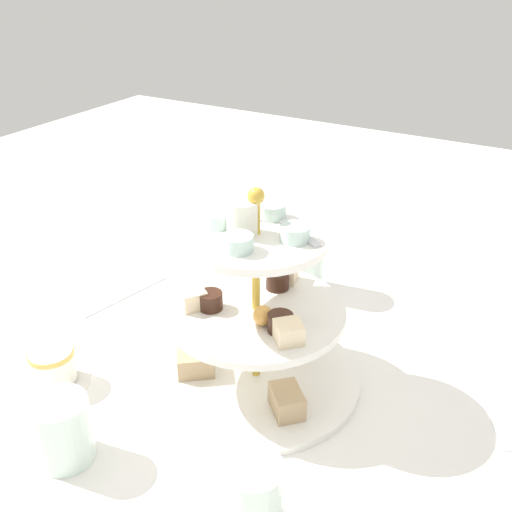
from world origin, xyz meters
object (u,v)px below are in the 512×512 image
Objects in this scene: tiered_serving_stand at (256,324)px; teacup_with_saucer at (53,367)px; water_glass_short_left at (63,430)px; water_glass_mid_back at (253,498)px; butter_knife_left at (492,400)px; water_glass_tall_right at (303,255)px; butter_knife_right at (125,295)px.

teacup_with_saucer is (0.22, 0.14, -0.06)m from tiered_serving_stand.
water_glass_short_left is 0.23m from water_glass_mid_back.
water_glass_short_left reaches higher than teacup_with_saucer.
teacup_with_saucer reaches higher than butter_knife_left.
butter_knife_left is (-0.40, -0.33, -0.04)m from water_glass_short_left.
water_glass_tall_right is at bearing -97.87° from water_glass_short_left.
water_glass_tall_right reaches higher than butter_knife_right.
tiered_serving_stand is 0.25m from water_glass_short_left.
butter_knife_right is at bearing -14.84° from tiered_serving_stand.
water_glass_mid_back is (-0.40, 0.27, 0.04)m from butter_knife_right.
tiered_serving_stand is 3.43× the size of water_glass_short_left.
teacup_with_saucer is 0.34m from water_glass_mid_back.
tiered_serving_stand reaches higher than butter_knife_right.
water_glass_short_left is 0.52m from butter_knife_left.
water_glass_mid_back is (-0.34, 0.06, 0.02)m from teacup_with_saucer.
water_glass_mid_back is at bearing 66.97° from butter_knife_right.
teacup_with_saucer is (0.17, 0.38, -0.04)m from water_glass_tall_right.
butter_knife_right is (0.29, -0.08, -0.09)m from tiered_serving_stand.
water_glass_mid_back reaches higher than butter_knife_left.
teacup_with_saucer is (0.11, -0.09, -0.02)m from water_glass_short_left.
tiered_serving_stand is at bearing -148.93° from teacup_with_saucer.
tiered_serving_stand is 1.60× the size of butter_knife_left.
tiered_serving_stand reaches higher than teacup_with_saucer.
tiered_serving_stand is 0.31m from butter_knife_left.
water_glass_mid_back is (0.17, 0.31, 0.04)m from butter_knife_left.
tiered_serving_stand is 0.23m from water_glass_mid_back.
butter_knife_right is 2.07× the size of water_glass_mid_back.
tiered_serving_stand reaches higher than water_glass_tall_right.
butter_knife_left is (-0.28, -0.11, -0.09)m from tiered_serving_stand.
water_glass_tall_right is 0.47m from water_glass_short_left.
water_glass_mid_back is at bearing 110.32° from water_glass_tall_right.
butter_knife_left is 0.57m from butter_knife_right.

